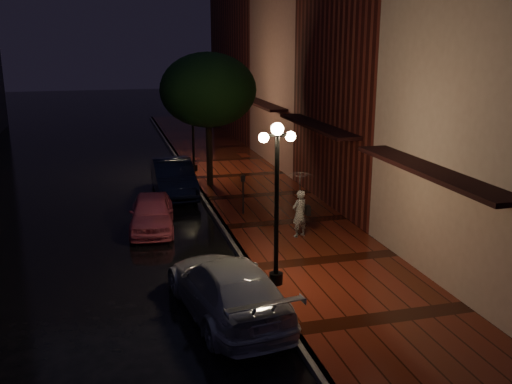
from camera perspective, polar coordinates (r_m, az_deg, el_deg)
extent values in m
plane|color=black|center=(19.89, -3.17, -3.92)|extent=(120.00, 120.00, 0.00)
cube|color=#47180C|center=(20.41, 3.03, -3.19)|extent=(4.50, 60.00, 0.15)
cube|color=#595451|center=(19.86, -3.17, -3.71)|extent=(0.25, 60.00, 0.15)
cube|color=#511914|center=(23.11, 13.19, 12.29)|extent=(5.00, 8.00, 11.00)
cube|color=#8C5951|center=(30.46, 5.95, 11.29)|extent=(5.00, 8.00, 9.00)
cube|color=#511914|center=(39.94, 0.77, 12.95)|extent=(5.00, 12.00, 10.00)
cylinder|color=black|center=(14.69, 2.07, -2.00)|extent=(0.12, 0.12, 4.00)
cylinder|color=black|center=(15.33, 2.00, -8.63)|extent=(0.36, 0.36, 0.30)
cube|color=black|center=(14.23, 2.14, 5.72)|extent=(0.70, 0.08, 0.08)
sphere|color=#E6BC8A|center=(14.21, 2.15, 6.32)|extent=(0.32, 0.32, 0.32)
sphere|color=#E6BC8A|center=(14.14, 0.78, 5.46)|extent=(0.26, 0.26, 0.26)
sphere|color=#E6BC8A|center=(14.35, 3.48, 5.57)|extent=(0.26, 0.26, 0.26)
cylinder|color=black|center=(28.07, -6.32, 6.13)|extent=(0.12, 0.12, 4.00)
cylinder|color=black|center=(28.41, -6.22, 2.44)|extent=(0.36, 0.36, 0.30)
cube|color=black|center=(27.83, -6.44, 10.20)|extent=(0.70, 0.08, 0.08)
sphere|color=#E6BC8A|center=(27.82, -6.45, 10.51)|extent=(0.32, 0.32, 0.32)
sphere|color=#E6BC8A|center=(27.78, -7.16, 10.07)|extent=(0.26, 0.26, 0.26)
sphere|color=#E6BC8A|center=(27.89, -5.72, 10.13)|extent=(0.26, 0.26, 0.26)
cylinder|color=black|center=(25.26, -4.69, 4.26)|extent=(0.28, 0.28, 3.20)
ellipsoid|color=black|center=(24.90, -4.82, 10.14)|extent=(4.16, 4.16, 3.20)
sphere|color=black|center=(25.68, -3.48, 8.97)|extent=(1.80, 1.80, 1.80)
sphere|color=black|center=(24.17, -5.91, 8.78)|extent=(1.80, 1.80, 1.80)
imported|color=#E05C78|center=(20.13, -10.37, -2.04)|extent=(1.88, 3.82, 1.25)
imported|color=black|center=(24.48, -8.28, 1.44)|extent=(1.63, 4.62, 1.52)
imported|color=#B6B6BE|center=(13.80, -2.88, -9.57)|extent=(2.63, 5.13, 1.42)
imported|color=white|center=(18.70, 4.37, -2.16)|extent=(0.67, 0.56, 1.57)
imported|color=silver|center=(18.43, 4.43, 0.80)|extent=(0.91, 0.93, 0.84)
cylinder|color=black|center=(18.60, 4.40, -1.08)|extent=(0.02, 0.02, 1.26)
cube|color=black|center=(18.71, 5.19, -1.83)|extent=(0.13, 0.29, 0.31)
cylinder|color=black|center=(21.13, -1.30, -0.56)|extent=(0.07, 0.07, 1.25)
cube|color=black|center=(20.94, -1.31, 1.38)|extent=(0.16, 0.13, 0.25)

